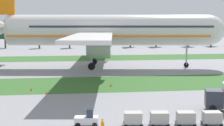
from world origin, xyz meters
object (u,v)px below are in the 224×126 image
at_px(cargo_dolly_third, 186,117).
at_px(cargo_dolly_fourth, 212,117).
at_px(taxiway_marker_0, 111,85).
at_px(airliner, 104,30).
at_px(ground_crew_marshaller, 103,126).
at_px(cargo_dolly_lead, 133,118).
at_px(taxiway_marker_1, 31,89).
at_px(cargo_dolly_second, 159,118).
at_px(baggage_tug, 87,119).
at_px(taxiway_marker_2, 47,93).

distance_m(cargo_dolly_third, cargo_dolly_fourth, 2.90).
relative_size(cargo_dolly_third, taxiway_marker_0, 4.55).
xyz_separation_m(airliner, ground_crew_marshaller, (-5.16, -50.09, -8.28)).
height_order(airliner, cargo_dolly_lead, airliner).
relative_size(airliner, taxiway_marker_1, 154.83).
bearing_deg(ground_crew_marshaller, cargo_dolly_third, 73.70).
bearing_deg(cargo_dolly_lead, taxiway_marker_1, 38.32).
xyz_separation_m(airliner, taxiway_marker_1, (-14.72, -26.67, -8.98)).
xyz_separation_m(ground_crew_marshaller, taxiway_marker_1, (-9.56, 23.41, -0.71)).
distance_m(cargo_dolly_second, cargo_dolly_fourth, 5.80).
bearing_deg(ground_crew_marshaller, taxiway_marker_0, 142.45).
distance_m(baggage_tug, taxiway_marker_2, 17.97).
bearing_deg(taxiway_marker_2, baggage_tug, -72.31).
height_order(cargo_dolly_second, cargo_dolly_third, same).
bearing_deg(airliner, cargo_dolly_lead, 5.57).
relative_size(cargo_dolly_third, cargo_dolly_fourth, 1.00).
bearing_deg(airliner, ground_crew_marshaller, 1.57).
height_order(airliner, baggage_tug, airliner).
bearing_deg(baggage_tug, cargo_dolly_second, -90.00).
height_order(airliner, taxiway_marker_2, airliner).
xyz_separation_m(cargo_dolly_third, taxiway_marker_2, (-16.23, 18.23, -0.69)).
bearing_deg(taxiway_marker_2, taxiway_marker_1, 131.00).
height_order(cargo_dolly_fourth, taxiway_marker_1, cargo_dolly_fourth).
bearing_deg(baggage_tug, ground_crew_marshaller, -150.42).
xyz_separation_m(baggage_tug, cargo_dolly_second, (7.88, -0.82, 0.10)).
bearing_deg(taxiway_marker_1, ground_crew_marshaller, -67.78).
bearing_deg(airliner, cargo_dolly_fourth, 15.81).
distance_m(airliner, baggage_tug, 48.10).
relative_size(cargo_dolly_fourth, taxiway_marker_0, 4.55).
bearing_deg(ground_crew_marshaller, cargo_dolly_second, 81.28).
distance_m(baggage_tug, taxiway_marker_1, 21.83).
height_order(cargo_dolly_third, cargo_dolly_fourth, same).
bearing_deg(taxiway_marker_1, cargo_dolly_fourth, -44.77).
bearing_deg(cargo_dolly_fourth, cargo_dolly_lead, 90.00).
relative_size(baggage_tug, cargo_dolly_fourth, 1.16).
bearing_deg(cargo_dolly_lead, cargo_dolly_third, -90.00).
bearing_deg(airliner, taxiway_marker_2, -14.50).
height_order(cargo_dolly_fourth, taxiway_marker_0, cargo_dolly_fourth).
height_order(airliner, taxiway_marker_0, airliner).
bearing_deg(cargo_dolly_third, ground_crew_marshaller, 108.32).
xyz_separation_m(cargo_dolly_third, ground_crew_marshaller, (-9.37, -2.06, 0.03)).
distance_m(baggage_tug, cargo_dolly_lead, 5.03).
distance_m(baggage_tug, cargo_dolly_fourth, 13.73).
distance_m(ground_crew_marshaller, taxiway_marker_0, 25.67).
bearing_deg(taxiway_marker_0, airliner, 87.19).
distance_m(airliner, cargo_dolly_fourth, 49.54).
relative_size(cargo_dolly_lead, ground_crew_marshaller, 1.35).
xyz_separation_m(ground_crew_marshaller, taxiway_marker_2, (-6.85, 20.29, -0.71)).
xyz_separation_m(airliner, cargo_dolly_lead, (-1.55, -47.43, -8.30)).
xyz_separation_m(airliner, cargo_dolly_fourth, (7.10, -48.32, -8.30)).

